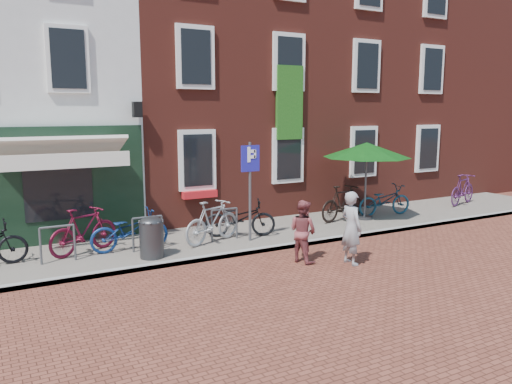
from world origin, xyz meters
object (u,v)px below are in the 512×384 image
bicycle_1 (84,230)px  bicycle_5 (343,203)px  litter_bin (152,235)px  bicycle_7 (463,189)px  parasol (367,147)px  bicycle_3 (212,222)px  woman (351,228)px  bicycle_6 (384,200)px  bicycle_2 (130,230)px  boy (303,231)px  bicycle_4 (240,218)px  parking_sign (250,175)px

bicycle_1 → bicycle_5: size_ratio=1.00×
litter_bin → bicycle_7: bicycle_7 is taller
parasol → bicycle_3: 5.47m
litter_bin → woman: woman is taller
parasol → bicycle_1: parasol is taller
bicycle_5 → parasol: bearing=-111.0°
woman → bicycle_5: 4.05m
bicycle_5 → bicycle_6: size_ratio=0.97×
woman → bicycle_3: size_ratio=0.91×
bicycle_2 → woman: bearing=-127.5°
bicycle_1 → woman: bearing=-147.8°
litter_bin → bicycle_6: litter_bin is taller
woman → bicycle_7: bearing=-67.1°
bicycle_1 → bicycle_6: 9.07m
woman → bicycle_1: woman is taller
bicycle_1 → bicycle_2: bicycle_1 is taller
litter_bin → boy: (2.98, -1.62, 0.09)m
bicycle_6 → bicycle_7: bearing=-81.1°
bicycle_6 → bicycle_1: bearing=97.0°
bicycle_4 → boy: bearing=-147.8°
parking_sign → boy: size_ratio=1.77×
bicycle_2 → bicycle_3: bicycle_3 is taller
boy → bicycle_4: size_ratio=0.76×
boy → bicycle_2: size_ratio=0.76×
woman → bicycle_4: (-1.21, 3.04, -0.23)m
litter_bin → bicycle_3: (1.72, 0.53, 0.02)m
parking_sign → bicycle_2: parking_sign is taller
woman → bicycle_3: woman is taller
woman → bicycle_6: (3.98, 3.25, -0.23)m
parasol → bicycle_6: (0.88, 0.10, -1.70)m
parking_sign → bicycle_7: size_ratio=1.40×
bicycle_3 → woman: bearing=-163.7°
bicycle_3 → bicycle_6: (6.08, 0.44, -0.05)m
woman → bicycle_4: woman is taller
bicycle_4 → parasol: bearing=-65.3°
bicycle_5 → boy: bearing=119.1°
bicycle_3 → bicycle_4: bicycle_3 is taller
bicycle_2 → bicycle_5: 6.46m
parking_sign → parasol: parking_sign is taller
parking_sign → bicycle_2: (-2.92, 0.58, -1.20)m
bicycle_5 → bicycle_6: 1.62m
bicycle_1 → bicycle_2: size_ratio=0.97×
parasol → bicycle_6: 1.92m
parking_sign → bicycle_3: size_ratio=1.40×
parasol → bicycle_7: size_ratio=1.46×
bicycle_4 → parking_sign: bearing=-153.6°
parking_sign → parasol: bearing=8.2°
parasol → bicycle_6: size_ratio=1.42×
bicycle_4 → litter_bin: bearing=129.7°
parking_sign → boy: 2.19m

